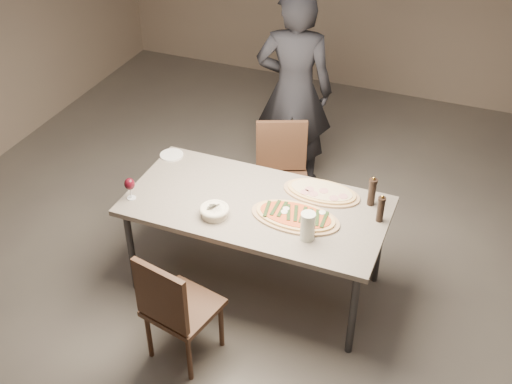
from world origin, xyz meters
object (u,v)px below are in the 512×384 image
at_px(pepper_mill_left, 372,192).
at_px(diner, 294,92).
at_px(zucchini_pizza, 295,216).
at_px(dining_table, 256,210).
at_px(chair_far, 282,171).
at_px(carafe, 308,226).
at_px(chair_near, 174,306).
at_px(bread_basket, 214,211).
at_px(ham_pizza, 321,192).

relative_size(pepper_mill_left, diner, 0.13).
bearing_deg(zucchini_pizza, dining_table, 170.84).
bearing_deg(chair_far, carafe, 95.08).
height_order(zucchini_pizza, chair_far, chair_far).
height_order(carafe, chair_near, carafe).
bearing_deg(zucchini_pizza, chair_near, -122.14).
xyz_separation_m(carafe, diner, (-0.66, 1.63, 0.05)).
bearing_deg(pepper_mill_left, carafe, -119.73).
relative_size(chair_far, diner, 0.50).
distance_m(bread_basket, chair_far, 1.06).
height_order(ham_pizza, bread_basket, bread_basket).
bearing_deg(diner, carafe, 99.77).
distance_m(zucchini_pizza, diner, 1.56).
bearing_deg(ham_pizza, bread_basket, -149.59).
relative_size(zucchini_pizza, chair_far, 0.68).
distance_m(ham_pizza, bread_basket, 0.78).
bearing_deg(diner, chair_near, 77.98).
bearing_deg(bread_basket, diner, 90.28).
bearing_deg(chair_near, zucchini_pizza, 69.31).
bearing_deg(chair_near, ham_pizza, 74.43).
distance_m(ham_pizza, pepper_mill_left, 0.36).
bearing_deg(pepper_mill_left, chair_far, 149.00).
distance_m(carafe, diner, 1.76).
bearing_deg(pepper_mill_left, ham_pizza, -178.34).
relative_size(dining_table, bread_basket, 8.96).
bearing_deg(ham_pizza, chair_far, 122.87).
bearing_deg(ham_pizza, pepper_mill_left, -8.69).
bearing_deg(dining_table, chair_far, 96.70).
height_order(zucchini_pizza, chair_near, chair_near).
distance_m(zucchini_pizza, carafe, 0.23).
xyz_separation_m(bread_basket, chair_far, (0.12, 1.02, -0.29)).
relative_size(ham_pizza, carafe, 2.78).
relative_size(chair_near, diner, 0.48).
bearing_deg(zucchini_pizza, carafe, -50.14).
bearing_deg(chair_near, bread_basket, 101.93).
xyz_separation_m(pepper_mill_left, chair_far, (-0.83, 0.50, -0.35)).
distance_m(bread_basket, diner, 1.64).
bearing_deg(bread_basket, dining_table, 47.93).
relative_size(carafe, diner, 0.11).
bearing_deg(chair_near, dining_table, 88.28).
bearing_deg(carafe, diner, 111.94).
height_order(ham_pizza, carafe, carafe).
distance_m(pepper_mill_left, carafe, 0.59).
height_order(pepper_mill_left, chair_far, pepper_mill_left).
bearing_deg(ham_pizza, dining_table, -154.26).
distance_m(dining_table, zucchini_pizza, 0.32).
relative_size(dining_table, diner, 1.00).
height_order(bread_basket, pepper_mill_left, pepper_mill_left).
bearing_deg(dining_table, zucchini_pizza, -9.82).
distance_m(pepper_mill_left, diner, 1.47).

